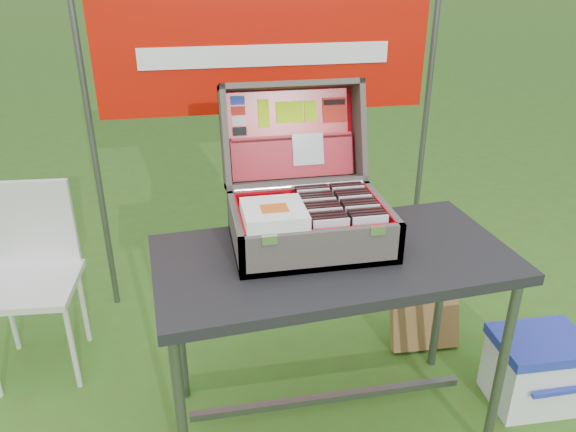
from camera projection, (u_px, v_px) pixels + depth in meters
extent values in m
plane|color=#3D5C1D|center=(313.00, 431.00, 2.26)|extent=(80.00, 80.00, 0.00)
cube|color=black|center=(334.00, 259.00, 1.98)|extent=(1.30, 0.72, 0.04)
cylinder|color=#59595B|center=(181.00, 417.00, 1.83)|extent=(0.04, 0.04, 0.74)
cylinder|color=#59595B|center=(500.00, 373.00, 2.02)|extent=(0.04, 0.04, 0.74)
cylinder|color=#59595B|center=(179.00, 325.00, 2.28)|extent=(0.04, 0.04, 0.74)
cylinder|color=#59595B|center=(440.00, 296.00, 2.47)|extent=(0.04, 0.04, 0.74)
cube|color=#59595B|center=(328.00, 398.00, 2.26)|extent=(1.10, 0.03, 0.03)
cube|color=#5A554F|center=(310.00, 242.00, 2.03)|extent=(0.56, 0.40, 0.02)
cube|color=#5A554F|center=(323.00, 251.00, 1.84)|extent=(0.56, 0.02, 0.15)
cube|color=#5A554F|center=(300.00, 205.00, 2.17)|extent=(0.56, 0.02, 0.15)
cube|color=#5A554F|center=(236.00, 232.00, 1.96)|extent=(0.02, 0.40, 0.15)
cube|color=#5A554F|center=(382.00, 220.00, 2.05)|extent=(0.02, 0.40, 0.15)
cube|color=#D10005|center=(310.00, 238.00, 2.03)|extent=(0.51, 0.35, 0.01)
cube|color=silver|center=(270.00, 240.00, 1.77)|extent=(0.05, 0.01, 0.03)
cube|color=silver|center=(378.00, 231.00, 1.83)|extent=(0.05, 0.01, 0.03)
cylinder|color=silver|center=(299.00, 186.00, 2.15)|extent=(0.50, 0.02, 0.02)
cube|color=#5A554F|center=(290.00, 134.00, 2.25)|extent=(0.56, 0.14, 0.39)
cube|color=#5A554F|center=(290.00, 85.00, 2.17)|extent=(0.56, 0.15, 0.07)
cube|color=#5A554F|center=(296.00, 182.00, 2.22)|extent=(0.56, 0.15, 0.07)
cube|color=#5A554F|center=(225.00, 138.00, 2.15)|extent=(0.02, 0.26, 0.42)
cube|color=#5A554F|center=(359.00, 130.00, 2.24)|extent=(0.02, 0.26, 0.42)
cube|color=#D10005|center=(291.00, 134.00, 2.24)|extent=(0.51, 0.11, 0.34)
cube|color=#D10005|center=(322.00, 246.00, 1.85)|extent=(0.51, 0.01, 0.13)
cube|color=#D10005|center=(301.00, 204.00, 2.15)|extent=(0.51, 0.01, 0.13)
cube|color=#D10005|center=(240.00, 229.00, 1.96)|extent=(0.01, 0.35, 0.13)
cube|color=#D10005|center=(378.00, 218.00, 2.04)|extent=(0.01, 0.35, 0.13)
cube|color=#980612|center=(293.00, 157.00, 2.24)|extent=(0.49, 0.08, 0.16)
cube|color=#980612|center=(292.00, 137.00, 2.22)|extent=(0.48, 0.03, 0.03)
cube|color=silver|center=(308.00, 149.00, 2.22)|extent=(0.12, 0.05, 0.12)
cube|color=#1933B2|center=(238.00, 100.00, 2.18)|extent=(0.05, 0.01, 0.03)
cube|color=red|center=(238.00, 111.00, 2.19)|extent=(0.05, 0.01, 0.03)
cube|color=white|center=(239.00, 121.00, 2.19)|extent=(0.05, 0.01, 0.03)
cube|color=black|center=(240.00, 131.00, 2.20)|extent=(0.05, 0.01, 0.03)
cube|color=#A9E701|center=(264.00, 113.00, 2.20)|extent=(0.04, 0.04, 0.11)
cube|color=#A9E701|center=(290.00, 112.00, 2.22)|extent=(0.11, 0.03, 0.08)
cube|color=#A9E701|center=(310.00, 111.00, 2.24)|extent=(0.05, 0.03, 0.08)
cube|color=red|center=(335.00, 110.00, 2.25)|extent=(0.10, 0.03, 0.10)
cube|color=black|center=(334.00, 102.00, 2.25)|extent=(0.09, 0.01, 0.02)
cube|color=silver|center=(331.00, 239.00, 1.87)|extent=(0.12, 0.01, 0.14)
cube|color=black|center=(329.00, 236.00, 1.88)|extent=(0.12, 0.01, 0.14)
cube|color=black|center=(328.00, 233.00, 1.90)|extent=(0.12, 0.01, 0.14)
cube|color=black|center=(326.00, 230.00, 1.92)|extent=(0.12, 0.01, 0.14)
cube|color=silver|center=(325.00, 227.00, 1.94)|extent=(0.12, 0.01, 0.14)
cube|color=black|center=(323.00, 225.00, 1.96)|extent=(0.12, 0.01, 0.14)
cube|color=black|center=(322.00, 222.00, 1.98)|extent=(0.12, 0.01, 0.14)
cube|color=black|center=(320.00, 219.00, 2.00)|extent=(0.12, 0.01, 0.14)
cube|color=silver|center=(319.00, 217.00, 2.02)|extent=(0.12, 0.01, 0.14)
cube|color=black|center=(317.00, 214.00, 2.04)|extent=(0.12, 0.01, 0.14)
cube|color=black|center=(316.00, 212.00, 2.06)|extent=(0.12, 0.01, 0.14)
cube|color=black|center=(314.00, 209.00, 2.08)|extent=(0.12, 0.01, 0.14)
cube|color=silver|center=(313.00, 207.00, 2.10)|extent=(0.12, 0.01, 0.14)
cube|color=black|center=(312.00, 204.00, 2.12)|extent=(0.12, 0.01, 0.14)
cube|color=black|center=(311.00, 202.00, 2.14)|extent=(0.12, 0.01, 0.14)
cube|color=silver|center=(369.00, 235.00, 1.89)|extent=(0.12, 0.01, 0.14)
cube|color=black|center=(367.00, 232.00, 1.91)|extent=(0.12, 0.01, 0.14)
cube|color=black|center=(365.00, 230.00, 1.93)|extent=(0.12, 0.01, 0.14)
cube|color=black|center=(364.00, 227.00, 1.95)|extent=(0.12, 0.01, 0.14)
cube|color=silver|center=(362.00, 224.00, 1.97)|extent=(0.12, 0.01, 0.14)
cube|color=black|center=(360.00, 221.00, 1.98)|extent=(0.12, 0.01, 0.14)
cube|color=black|center=(358.00, 219.00, 2.00)|extent=(0.12, 0.01, 0.14)
cube|color=black|center=(356.00, 216.00, 2.02)|extent=(0.12, 0.01, 0.14)
cube|color=silver|center=(354.00, 214.00, 2.04)|extent=(0.12, 0.01, 0.14)
cube|color=black|center=(353.00, 211.00, 2.06)|extent=(0.12, 0.01, 0.14)
cube|color=black|center=(351.00, 209.00, 2.08)|extent=(0.12, 0.01, 0.14)
cube|color=black|center=(349.00, 206.00, 2.10)|extent=(0.12, 0.01, 0.14)
cube|color=silver|center=(348.00, 204.00, 2.12)|extent=(0.12, 0.01, 0.14)
cube|color=black|center=(346.00, 202.00, 2.14)|extent=(0.12, 0.01, 0.14)
cube|color=black|center=(344.00, 199.00, 2.16)|extent=(0.12, 0.01, 0.14)
cube|color=white|center=(274.00, 219.00, 1.88)|extent=(0.21, 0.21, 0.00)
cube|color=white|center=(274.00, 218.00, 1.88)|extent=(0.21, 0.21, 0.00)
cube|color=white|center=(274.00, 216.00, 1.88)|extent=(0.21, 0.21, 0.00)
cube|color=white|center=(274.00, 215.00, 1.87)|extent=(0.21, 0.21, 0.00)
cube|color=white|center=(274.00, 213.00, 1.87)|extent=(0.21, 0.21, 0.00)
cube|color=white|center=(274.00, 212.00, 1.87)|extent=(0.21, 0.21, 0.00)
cube|color=white|center=(274.00, 211.00, 1.87)|extent=(0.21, 0.21, 0.00)
cube|color=white|center=(274.00, 209.00, 1.87)|extent=(0.21, 0.21, 0.00)
cube|color=white|center=(274.00, 208.00, 1.86)|extent=(0.21, 0.21, 0.00)
cube|color=#D85919|center=(274.00, 208.00, 1.85)|extent=(0.09, 0.07, 0.00)
cube|color=white|center=(534.00, 374.00, 2.36)|extent=(0.36, 0.27, 0.28)
cube|color=#2332A9|center=(542.00, 343.00, 2.29)|extent=(0.38, 0.29, 0.04)
cube|color=#2332A9|center=(558.00, 392.00, 2.21)|extent=(0.22, 0.02, 0.02)
cube|color=silver|center=(30.00, 286.00, 2.42)|extent=(0.42, 0.42, 0.03)
cube|color=silver|center=(30.00, 224.00, 2.50)|extent=(0.39, 0.06, 0.41)
cylinder|color=silver|center=(72.00, 346.00, 2.40)|extent=(0.02, 0.02, 0.44)
cylinder|color=silver|center=(10.00, 311.00, 2.64)|extent=(0.02, 0.02, 0.44)
cylinder|color=silver|center=(83.00, 303.00, 2.69)|extent=(0.02, 0.02, 0.44)
cylinder|color=silver|center=(69.00, 223.00, 2.53)|extent=(0.02, 0.02, 0.41)
cube|color=olive|center=(424.00, 314.00, 2.69)|extent=(0.33, 0.17, 0.34)
cylinder|color=#59595B|center=(95.00, 155.00, 2.73)|extent=(0.03, 0.03, 1.70)
cylinder|color=#59595B|center=(424.00, 136.00, 3.01)|extent=(0.03, 0.03, 1.70)
cube|color=#AE0E02|center=(266.00, 55.00, 2.67)|extent=(1.60, 0.02, 0.55)
cube|color=white|center=(267.00, 55.00, 2.66)|extent=(1.20, 0.00, 0.10)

